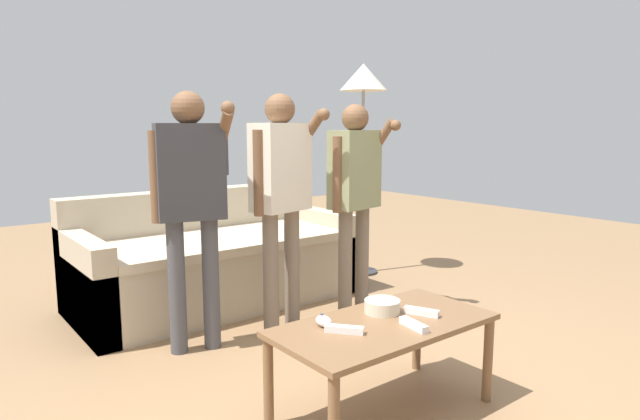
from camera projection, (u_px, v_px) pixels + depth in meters
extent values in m
plane|color=#93704C|center=(345.00, 389.00, 2.66)|extent=(12.00, 12.00, 0.00)
cube|color=#B7A88E|center=(217.00, 273.00, 3.96)|extent=(1.96, 0.92, 0.44)
cube|color=#C6B59A|center=(220.00, 241.00, 3.86)|extent=(1.68, 0.80, 0.06)
cube|color=#B7A88E|center=(193.00, 213.00, 4.19)|extent=(1.96, 0.18, 0.36)
cube|color=#B7A88E|center=(84.00, 284.00, 3.39)|extent=(0.14, 0.92, 0.60)
cube|color=#B7A88E|center=(316.00, 245.00, 4.50)|extent=(0.14, 0.92, 0.60)
cube|color=brown|center=(384.00, 325.00, 2.38)|extent=(0.99, 0.50, 0.03)
cylinder|color=brown|center=(488.00, 360.00, 2.52)|extent=(0.04, 0.04, 0.40)
cylinder|color=brown|center=(268.00, 383.00, 2.30)|extent=(0.04, 0.04, 0.40)
cylinder|color=brown|center=(417.00, 332.00, 2.86)|extent=(0.04, 0.04, 0.40)
cylinder|color=beige|center=(382.00, 306.00, 2.49)|extent=(0.16, 0.16, 0.06)
ellipsoid|color=white|center=(324.00, 321.00, 2.32)|extent=(0.06, 0.09, 0.05)
cylinder|color=#4C4C51|center=(322.00, 314.00, 2.33)|extent=(0.02, 0.02, 0.01)
cylinder|color=#2D2D33|center=(361.00, 271.00, 4.79)|extent=(0.28, 0.28, 0.02)
cylinder|color=gray|center=(362.00, 183.00, 4.67)|extent=(0.03, 0.03, 1.55)
cone|color=silver|center=(363.00, 77.00, 4.54)|extent=(0.40, 0.40, 0.22)
cylinder|color=#47474C|center=(177.00, 287.00, 3.04)|extent=(0.10, 0.10, 0.76)
cylinder|color=#47474C|center=(211.00, 283.00, 3.12)|extent=(0.10, 0.10, 0.76)
cube|color=#38383D|center=(190.00, 172.00, 2.98)|extent=(0.40, 0.28, 0.53)
sphere|color=brown|center=(188.00, 108.00, 2.93)|extent=(0.18, 0.18, 0.18)
cylinder|color=brown|center=(156.00, 177.00, 2.91)|extent=(0.07, 0.07, 0.50)
cylinder|color=#38383D|center=(222.00, 153.00, 3.04)|extent=(0.07, 0.07, 0.25)
cylinder|color=brown|center=(225.00, 126.00, 2.94)|extent=(0.12, 0.24, 0.20)
sphere|color=brown|center=(228.00, 108.00, 2.85)|extent=(0.07, 0.07, 0.07)
cylinder|color=#756656|center=(271.00, 275.00, 3.30)|extent=(0.10, 0.10, 0.77)
cylinder|color=#756656|center=(292.00, 268.00, 3.44)|extent=(0.10, 0.10, 0.77)
cube|color=beige|center=(281.00, 167.00, 3.27)|extent=(0.40, 0.27, 0.53)
sphere|color=brown|center=(280.00, 109.00, 3.22)|extent=(0.18, 0.18, 0.18)
cylinder|color=brown|center=(259.00, 173.00, 3.14)|extent=(0.07, 0.07, 0.50)
cylinder|color=beige|center=(300.00, 149.00, 3.40)|extent=(0.07, 0.07, 0.25)
cylinder|color=brown|center=(312.00, 128.00, 3.32)|extent=(0.11, 0.22, 0.23)
sphere|color=brown|center=(324.00, 114.00, 3.25)|extent=(0.07, 0.07, 0.07)
cylinder|color=#756656|center=(345.00, 265.00, 3.58)|extent=(0.09, 0.09, 0.74)
cylinder|color=#756656|center=(362.00, 260.00, 3.72)|extent=(0.09, 0.09, 0.74)
cube|color=gray|center=(355.00, 169.00, 3.55)|extent=(0.38, 0.25, 0.51)
sphere|color=brown|center=(355.00, 118.00, 3.50)|extent=(0.18, 0.18, 0.18)
cylinder|color=brown|center=(338.00, 175.00, 3.43)|extent=(0.06, 0.06, 0.48)
cylinder|color=gray|center=(371.00, 154.00, 3.67)|extent=(0.06, 0.06, 0.24)
cylinder|color=brown|center=(383.00, 136.00, 3.59)|extent=(0.09, 0.20, 0.23)
sphere|color=brown|center=(396.00, 125.00, 3.52)|extent=(0.07, 0.07, 0.07)
cube|color=white|center=(422.00, 312.00, 2.46)|extent=(0.10, 0.16, 0.03)
cylinder|color=silver|center=(416.00, 307.00, 2.48)|extent=(0.01, 0.01, 0.00)
cube|color=silver|center=(432.00, 310.00, 2.44)|extent=(0.02, 0.02, 0.00)
cube|color=white|center=(344.00, 329.00, 2.25)|extent=(0.13, 0.15, 0.03)
cylinder|color=silver|center=(337.00, 325.00, 2.25)|extent=(0.01, 0.01, 0.00)
cube|color=silver|center=(356.00, 326.00, 2.24)|extent=(0.02, 0.02, 0.00)
cube|color=white|center=(414.00, 325.00, 2.30)|extent=(0.06, 0.16, 0.03)
cylinder|color=silver|center=(410.00, 319.00, 2.33)|extent=(0.01, 0.01, 0.00)
cube|color=silver|center=(421.00, 324.00, 2.26)|extent=(0.02, 0.02, 0.00)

